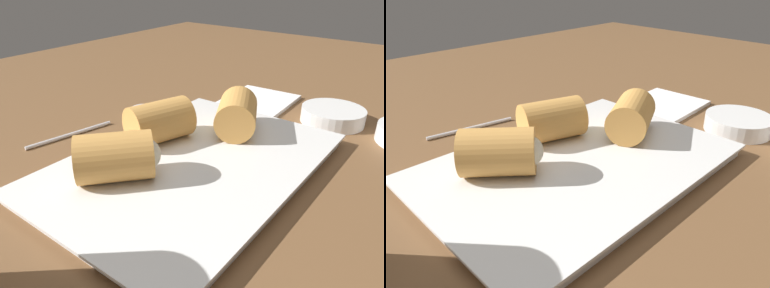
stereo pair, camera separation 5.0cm
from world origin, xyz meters
TOP-DOWN VIEW (x-y plane):
  - table_surface at (0.00, 0.00)cm, footprint 180.00×140.00cm
  - serving_plate at (-2.56, -0.98)cm, footprint 34.27×23.30cm
  - roll_front_left at (-12.52, -1.30)cm, footprint 9.02×7.89cm
  - roll_front_right at (4.89, -4.43)cm, footprint 9.00×8.76cm
  - roll_back_left at (-4.68, -7.07)cm, footprint 8.89×7.09cm
  - dipping_bowl_near at (-26.37, 6.82)cm, footprint 9.03×9.03cm
  - spoon at (-10.12, -18.11)cm, footprint 19.98×5.29cm
  - napkin at (-27.24, -5.84)cm, footprint 12.62×10.87cm

SIDE VIEW (x-z plane):
  - table_surface at x=0.00cm, z-range 0.00..2.00cm
  - napkin at x=-27.24cm, z-range 2.00..2.60cm
  - spoon at x=-10.12cm, z-range 1.94..3.42cm
  - serving_plate at x=-2.56cm, z-range 2.01..3.51cm
  - dipping_bowl_near at x=-26.37cm, z-range 2.10..4.34cm
  - roll_front_left at x=-12.52cm, z-range 3.50..8.51cm
  - roll_front_right at x=4.89cm, z-range 3.50..8.51cm
  - roll_back_left at x=-4.68cm, z-range 3.50..8.51cm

